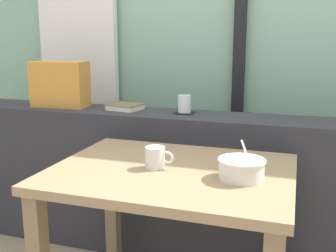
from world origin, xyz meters
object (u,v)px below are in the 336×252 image
breakfast_table (172,197)px  juice_glass (184,105)px  throw_pillow (60,84)px  soup_bowl (241,169)px  closed_book (125,107)px  coaster_square (184,113)px  ceramic_mug (156,157)px

breakfast_table → juice_glass: 0.66m
throw_pillow → soup_bowl: bearing=-28.2°
breakfast_table → juice_glass: size_ratio=10.01×
closed_book → throw_pillow: size_ratio=0.63×
juice_glass → coaster_square: bearing=180.0°
coaster_square → juice_glass: juice_glass is taller
juice_glass → breakfast_table: bearing=-78.7°
coaster_square → soup_bowl: soup_bowl is taller
breakfast_table → ceramic_mug: size_ratio=8.17×
soup_bowl → ceramic_mug: size_ratio=1.51×
closed_book → soup_bowl: bearing=-40.2°
coaster_square → ceramic_mug: coaster_square is taller
juice_glass → closed_book: juice_glass is taller
juice_glass → soup_bowl: 0.75m
breakfast_table → closed_book: size_ratio=4.60×
breakfast_table → soup_bowl: bearing=-6.8°
juice_glass → soup_bowl: bearing=-58.1°
breakfast_table → soup_bowl: size_ratio=5.42×
juice_glass → throw_pillow: bearing=-178.2°
breakfast_table → coaster_square: (-0.12, 0.60, 0.23)m
coaster_square → ceramic_mug: bearing=-84.5°
closed_book → ceramic_mug: bearing=-56.4°
throw_pillow → ceramic_mug: throw_pillow is taller
soup_bowl → ceramic_mug: soup_bowl is taller
ceramic_mug → coaster_square: bearing=95.5°
ceramic_mug → juice_glass: bearing=95.5°
juice_glass → ceramic_mug: (0.06, -0.61, -0.11)m
breakfast_table → ceramic_mug: (-0.06, -0.01, 0.16)m
soup_bowl → ceramic_mug: (-0.33, 0.02, 0.01)m
coaster_square → juice_glass: bearing=0.0°
throw_pillow → soup_bowl: throw_pillow is taller
throw_pillow → ceramic_mug: bearing=-36.4°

